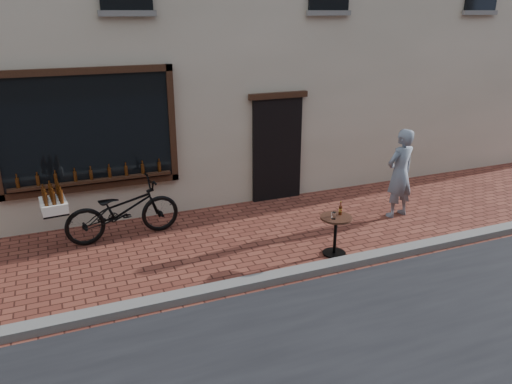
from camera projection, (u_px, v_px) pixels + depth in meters
name	position (u px, v px, depth m)	size (l,w,h in m)	color
ground	(256.00, 292.00, 7.32)	(90.00, 90.00, 0.00)	#5E291E
kerb	(251.00, 282.00, 7.47)	(90.00, 0.25, 0.12)	slate
cargo_bicycle	(120.00, 210.00, 8.91)	(2.39, 0.89, 1.14)	black
bistro_table	(336.00, 227.00, 8.32)	(0.53, 0.53, 0.92)	black
pedestrian	(400.00, 173.00, 9.78)	(0.65, 0.43, 1.78)	gray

